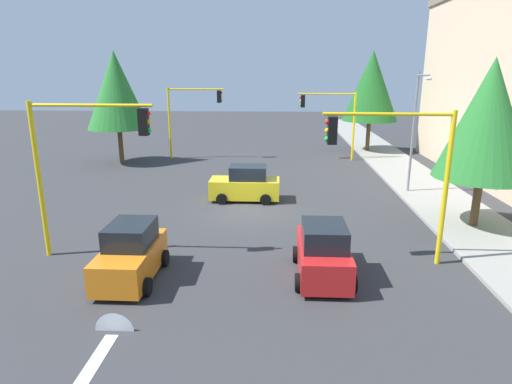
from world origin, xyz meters
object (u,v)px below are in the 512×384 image
(traffic_signal_far_left, at_px, (331,112))
(tree_opposite_side, at_px, (116,90))
(car_yellow, at_px, (246,185))
(traffic_signal_near_right, at_px, (82,150))
(car_red, at_px, (323,253))
(street_lamp_curbside, at_px, (416,120))
(tree_roadside_far, at_px, (371,86))
(tree_roadside_near, at_px, (488,119))
(car_orange, at_px, (131,254))
(traffic_signal_near_left, at_px, (398,157))
(traffic_signal_far_right, at_px, (191,109))

(traffic_signal_far_left, distance_m, tree_opposite_side, 16.88)
(traffic_signal_far_left, height_order, car_yellow, traffic_signal_far_left)
(traffic_signal_near_right, bearing_deg, car_red, 81.59)
(tree_opposite_side, bearing_deg, street_lamp_curbside, 67.45)
(street_lamp_curbside, relative_size, tree_roadside_far, 0.79)
(street_lamp_curbside, distance_m, car_yellow, 10.27)
(car_yellow, relative_size, car_red, 1.04)
(tree_roadside_near, bearing_deg, traffic_signal_near_right, -76.16)
(tree_roadside_far, relative_size, car_orange, 2.44)
(tree_roadside_far, height_order, car_red, tree_roadside_far)
(traffic_signal_near_left, distance_m, traffic_signal_far_right, 23.03)
(street_lamp_curbside, xyz_separation_m, tree_roadside_near, (5.61, 1.30, 0.64))
(street_lamp_curbside, bearing_deg, tree_roadside_near, 13.05)
(traffic_signal_far_left, height_order, tree_opposite_side, tree_opposite_side)
(traffic_signal_far_left, height_order, tree_roadside_near, tree_roadside_near)
(traffic_signal_far_left, xyz_separation_m, tree_roadside_far, (-4.00, 3.84, 1.92))
(car_yellow, bearing_deg, traffic_signal_near_left, 37.05)
(traffic_signal_near_right, relative_size, tree_roadside_far, 0.68)
(car_red, bearing_deg, tree_roadside_far, 165.76)
(tree_roadside_near, bearing_deg, street_lamp_curbside, -166.95)
(traffic_signal_near_left, height_order, car_orange, traffic_signal_near_left)
(street_lamp_curbside, relative_size, tree_opposite_side, 0.82)
(car_yellow, bearing_deg, traffic_signal_far_right, -155.85)
(car_yellow, bearing_deg, traffic_signal_far_left, 153.42)
(traffic_signal_near_left, bearing_deg, traffic_signal_near_right, -90.00)
(tree_roadside_near, distance_m, car_yellow, 12.26)
(tree_opposite_side, bearing_deg, tree_roadside_near, 56.93)
(tree_roadside_near, height_order, car_orange, tree_roadside_near)
(traffic_signal_far_right, relative_size, tree_roadside_near, 0.76)
(traffic_signal_far_left, relative_size, car_red, 1.48)
(traffic_signal_far_right, bearing_deg, tree_roadside_far, 104.73)
(tree_opposite_side, bearing_deg, traffic_signal_far_right, 110.74)
(traffic_signal_far_left, xyz_separation_m, tree_roadside_near, (16.00, 4.84, 1.11))
(street_lamp_curbside, bearing_deg, traffic_signal_near_right, -57.25)
(car_yellow, bearing_deg, tree_roadside_near, 69.74)
(tree_roadside_near, relative_size, tree_roadside_far, 0.86)
(traffic_signal_far_right, distance_m, tree_opposite_side, 5.85)
(traffic_signal_far_left, xyz_separation_m, car_yellow, (12.00, -6.00, -2.98))
(car_red, bearing_deg, traffic_signal_near_right, -98.41)
(traffic_signal_near_left, distance_m, tree_roadside_far, 24.36)
(traffic_signal_far_right, height_order, car_red, traffic_signal_far_right)
(street_lamp_curbside, xyz_separation_m, tree_roadside_far, (-14.39, 0.30, 1.45))
(traffic_signal_near_left, xyz_separation_m, street_lamp_curbside, (-9.61, 3.50, 0.32))
(tree_opposite_side, relative_size, car_orange, 2.37)
(traffic_signal_far_left, height_order, street_lamp_curbside, street_lamp_curbside)
(car_yellow, height_order, car_red, same)
(traffic_signal_near_left, xyz_separation_m, traffic_signal_far_right, (-20.00, -11.42, 0.07))
(traffic_signal_far_right, distance_m, car_orange, 22.15)
(traffic_signal_far_right, bearing_deg, traffic_signal_near_right, -0.07)
(traffic_signal_near_right, xyz_separation_m, car_red, (1.30, 8.82, -3.31))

